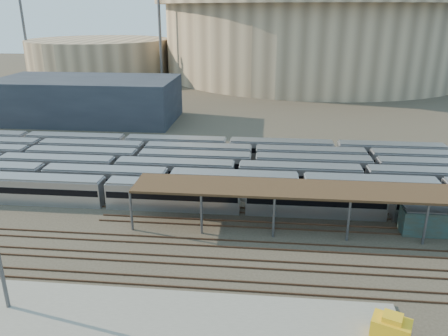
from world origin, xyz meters
TOP-DOWN VIEW (x-y plane):
  - ground at (0.00, 0.00)m, footprint 420.00×420.00m
  - apron at (-5.00, -15.00)m, footprint 50.00×9.00m
  - subway_trains at (2.68, 18.50)m, footprint 123.82×23.90m
  - inspection_shed at (22.00, 4.00)m, footprint 60.30×6.00m
  - empty_tracks at (0.00, -5.00)m, footprint 170.00×9.62m
  - stadium at (25.00, 140.00)m, footprint 124.00×124.00m
  - secondary_arena at (-60.00, 130.00)m, footprint 56.00×56.00m
  - service_building at (-35.00, 55.00)m, footprint 42.00×20.00m
  - floodlight_0 at (-30.00, 110.00)m, footprint 4.00×1.00m
  - floodlight_1 at (-85.00, 120.00)m, footprint 4.00×1.00m
  - floodlight_3 at (-10.00, 160.00)m, footprint 4.00×1.00m
  - yellow_equipment at (18.50, -15.18)m, footprint 3.50×2.91m

SIDE VIEW (x-z plane):
  - ground at x=0.00m, z-range 0.00..0.00m
  - empty_tracks at x=0.00m, z-range 0.00..0.18m
  - apron at x=-5.00m, z-range 0.00..0.20m
  - yellow_equipment at x=18.50m, z-range 0.20..2.08m
  - subway_trains at x=2.68m, z-range 0.00..3.60m
  - inspection_shed at x=22.00m, z-range 2.33..7.63m
  - service_building at x=-35.00m, z-range 0.00..10.00m
  - secondary_arena at x=-60.00m, z-range 0.00..14.00m
  - stadium at x=25.00m, z-range 0.22..32.72m
  - floodlight_0 at x=-30.00m, z-range 1.45..39.85m
  - floodlight_1 at x=-85.00m, z-range 1.45..39.85m
  - floodlight_3 at x=-10.00m, z-range 1.45..39.85m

